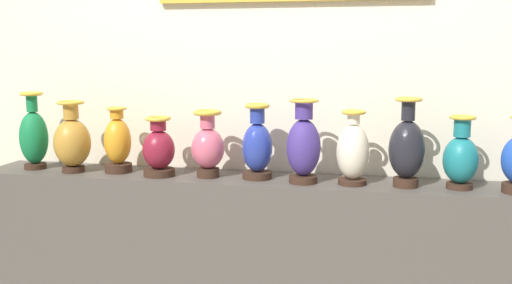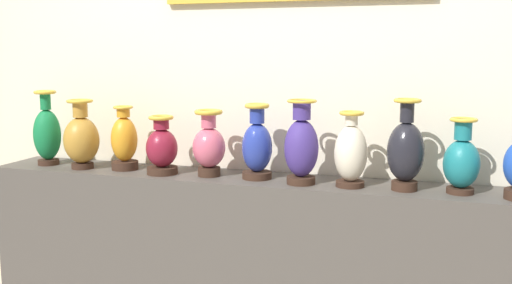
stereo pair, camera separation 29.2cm
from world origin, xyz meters
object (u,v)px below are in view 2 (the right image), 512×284
(vase_ochre, at_px, (81,138))
(vase_teal, at_px, (462,161))
(vase_rose, at_px, (209,145))
(vase_onyx, at_px, (406,151))
(vase_indigo, at_px, (301,146))
(vase_amber, at_px, (124,141))
(vase_burgundy, at_px, (162,148))
(vase_emerald, at_px, (47,133))
(vase_ivory, at_px, (351,153))
(vase_cobalt, at_px, (257,146))

(vase_ochre, bearing_deg, vase_teal, 1.03)
(vase_rose, bearing_deg, vase_onyx, -0.66)
(vase_ochre, xyz_separation_m, vase_indigo, (1.20, 0.00, 0.02))
(vase_amber, height_order, vase_rose, vase_amber)
(vase_onyx, xyz_separation_m, vase_teal, (0.24, 0.01, -0.04))
(vase_ochre, bearing_deg, vase_burgundy, 0.61)
(vase_emerald, relative_size, vase_amber, 1.21)
(vase_amber, bearing_deg, vase_ivory, -1.51)
(vase_ochre, bearing_deg, vase_amber, 11.87)
(vase_emerald, height_order, vase_indigo, vase_emerald)
(vase_emerald, height_order, vase_amber, vase_emerald)
(vase_burgundy, bearing_deg, vase_onyx, 0.74)
(vase_ivory, bearing_deg, vase_emerald, 179.32)
(vase_cobalt, relative_size, vase_indigo, 0.93)
(vase_ochre, distance_m, vase_rose, 0.72)
(vase_rose, xyz_separation_m, vase_cobalt, (0.25, 0.02, 0.01))
(vase_rose, bearing_deg, vase_emerald, 179.71)
(vase_ivory, bearing_deg, vase_amber, 178.49)
(vase_rose, height_order, vase_onyx, vase_onyx)
(vase_ochre, distance_m, vase_amber, 0.24)
(vase_ochre, height_order, vase_cobalt, same)
(vase_ochre, height_order, vase_ivory, vase_ochre)
(vase_amber, distance_m, vase_rose, 0.49)
(vase_teal, bearing_deg, vase_indigo, -177.34)
(vase_emerald, bearing_deg, vase_cobalt, 0.61)
(vase_amber, bearing_deg, vase_rose, -1.94)
(vase_amber, bearing_deg, vase_indigo, -2.76)
(vase_burgundy, xyz_separation_m, vase_cobalt, (0.50, 0.04, 0.03))
(vase_emerald, xyz_separation_m, vase_cobalt, (1.21, 0.01, -0.02))
(vase_cobalt, relative_size, vase_teal, 1.11)
(vase_teal, bearing_deg, vase_onyx, -176.65)
(vase_emerald, height_order, vase_teal, vase_emerald)
(vase_ivory, xyz_separation_m, vase_teal, (0.48, 0.02, -0.01))
(vase_emerald, bearing_deg, vase_teal, -0.05)
(vase_cobalt, xyz_separation_m, vase_indigo, (0.23, -0.05, 0.02))
(vase_ochre, xyz_separation_m, vase_cobalt, (0.97, 0.05, -0.00))
(vase_burgundy, height_order, vase_teal, vase_teal)
(vase_ochre, bearing_deg, vase_cobalt, 2.93)
(vase_emerald, xyz_separation_m, vase_indigo, (1.45, -0.04, 0.00))
(vase_amber, distance_m, vase_cobalt, 0.74)
(vase_cobalt, height_order, vase_indigo, vase_indigo)
(vase_ochre, xyz_separation_m, vase_onyx, (1.68, 0.02, 0.02))
(vase_ivory, bearing_deg, vase_ochre, -179.34)
(vase_teal, bearing_deg, vase_ochre, -178.97)
(vase_emerald, height_order, vase_burgundy, vase_emerald)
(vase_burgundy, distance_m, vase_rose, 0.25)
(vase_burgundy, distance_m, vase_onyx, 1.21)
(vase_rose, relative_size, vase_cobalt, 0.90)
(vase_indigo, bearing_deg, vase_emerald, 178.61)
(vase_amber, relative_size, vase_teal, 1.01)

